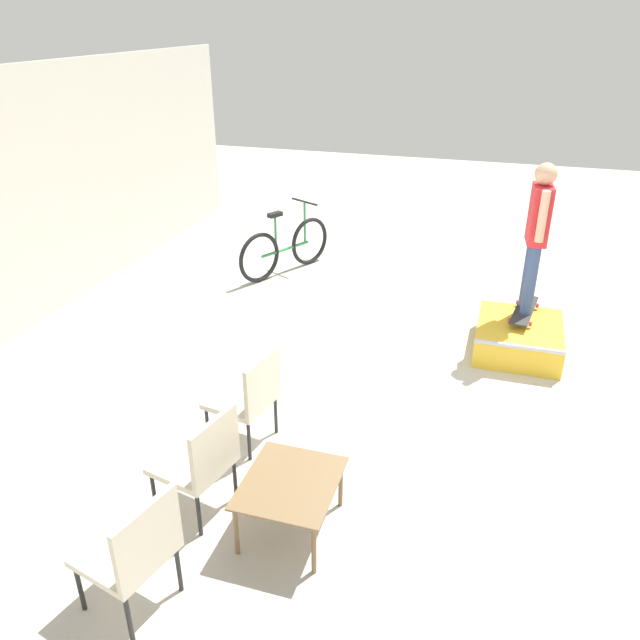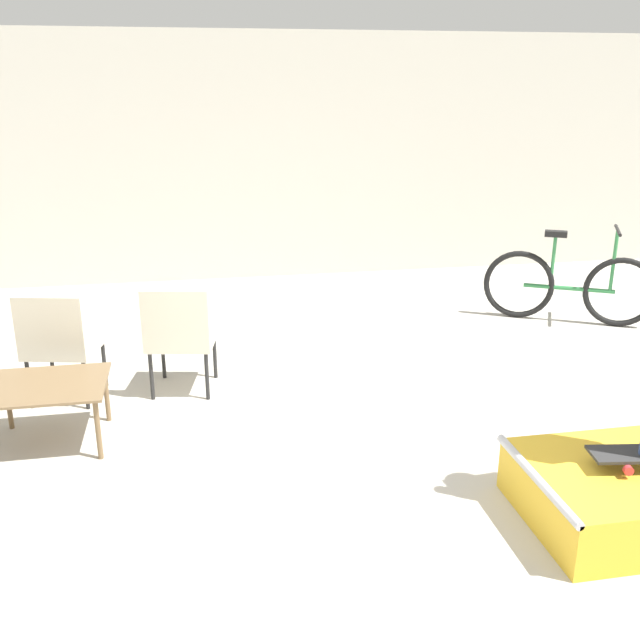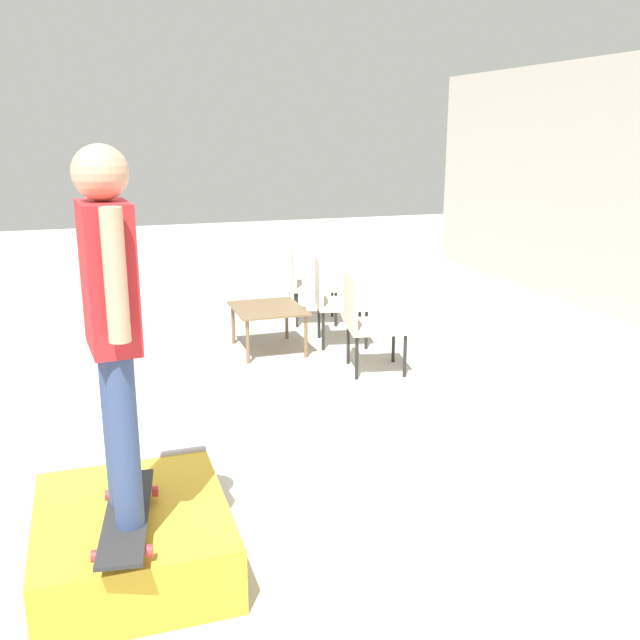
{
  "view_description": "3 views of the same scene",
  "coord_description": "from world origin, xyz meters",
  "px_view_note": "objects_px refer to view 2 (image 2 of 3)",
  "views": [
    {
      "loc": [
        -5.0,
        -0.41,
        3.51
      ],
      "look_at": [
        0.05,
        1.15,
        0.89
      ],
      "focal_mm": 35.0,
      "sensor_mm": 36.0,
      "label": 1
    },
    {
      "loc": [
        -0.66,
        -3.9,
        2.41
      ],
      "look_at": [
        0.23,
        0.93,
        0.76
      ],
      "focal_mm": 40.0,
      "sensor_mm": 36.0,
      "label": 2
    },
    {
      "loc": [
        5.03,
        -0.83,
        2.16
      ],
      "look_at": [
        0.15,
        0.78,
        0.79
      ],
      "focal_mm": 40.0,
      "sensor_mm": 36.0,
      "label": 3
    }
  ],
  "objects_px": {
    "skate_ramp_box": "(623,494)",
    "bicycle": "(569,286)",
    "coffee_table": "(48,391)",
    "patio_chair_right": "(180,334)",
    "patio_chair_center": "(59,341)"
  },
  "relations": [
    {
      "from": "bicycle",
      "to": "skate_ramp_box",
      "type": "bearing_deg",
      "value": -86.32
    },
    {
      "from": "patio_chair_center",
      "to": "patio_chair_right",
      "type": "bearing_deg",
      "value": -167.38
    },
    {
      "from": "patio_chair_right",
      "to": "bicycle",
      "type": "xyz_separation_m",
      "value": [
        3.98,
        1.11,
        -0.12
      ]
    },
    {
      "from": "bicycle",
      "to": "coffee_table",
      "type": "bearing_deg",
      "value": -132.02
    },
    {
      "from": "skate_ramp_box",
      "to": "bicycle",
      "type": "relative_size",
      "value": 0.72
    },
    {
      "from": "coffee_table",
      "to": "patio_chair_center",
      "type": "relative_size",
      "value": 0.87
    },
    {
      "from": "skate_ramp_box",
      "to": "patio_chair_center",
      "type": "bearing_deg",
      "value": 146.31
    },
    {
      "from": "skate_ramp_box",
      "to": "patio_chair_center",
      "type": "relative_size",
      "value": 1.25
    },
    {
      "from": "skate_ramp_box",
      "to": "coffee_table",
      "type": "height_order",
      "value": "coffee_table"
    },
    {
      "from": "coffee_table",
      "to": "patio_chair_center",
      "type": "height_order",
      "value": "patio_chair_center"
    },
    {
      "from": "coffee_table",
      "to": "patio_chair_right",
      "type": "relative_size",
      "value": 0.87
    },
    {
      "from": "skate_ramp_box",
      "to": "patio_chair_center",
      "type": "height_order",
      "value": "patio_chair_center"
    },
    {
      "from": "skate_ramp_box",
      "to": "patio_chair_right",
      "type": "bearing_deg",
      "value": 137.61
    },
    {
      "from": "skate_ramp_box",
      "to": "bicycle",
      "type": "distance_m",
      "value": 3.7
    },
    {
      "from": "coffee_table",
      "to": "patio_chair_right",
      "type": "xyz_separation_m",
      "value": [
        0.9,
        0.7,
        0.11
      ]
    }
  ]
}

